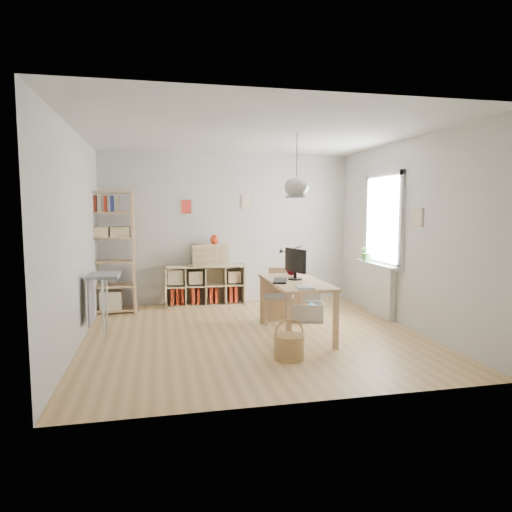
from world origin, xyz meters
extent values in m
plane|color=tan|center=(0.00, 0.00, 0.00)|extent=(4.50, 4.50, 0.00)
plane|color=silver|center=(0.00, 2.25, 1.35)|extent=(4.50, 0.00, 4.50)
plane|color=silver|center=(0.00, -2.25, 1.35)|extent=(4.50, 0.00, 4.50)
plane|color=silver|center=(-2.25, 0.00, 1.35)|extent=(0.00, 4.50, 4.50)
plane|color=silver|center=(2.25, 0.00, 1.35)|extent=(0.00, 4.50, 4.50)
plane|color=silver|center=(0.00, 0.00, 2.70)|extent=(4.50, 4.50, 0.00)
cylinder|color=black|center=(0.55, -0.15, 2.36)|extent=(0.01, 0.01, 0.68)
ellipsoid|color=silver|center=(0.55, -0.15, 2.00)|extent=(0.32, 0.32, 0.27)
cube|color=white|center=(2.23, 0.60, 1.55)|extent=(0.03, 1.00, 1.30)
cube|color=silver|center=(2.21, 0.06, 1.55)|extent=(0.06, 0.08, 1.46)
cube|color=silver|center=(2.21, 1.14, 1.55)|extent=(0.06, 0.08, 1.46)
cube|color=silver|center=(2.21, 0.60, 2.24)|extent=(0.06, 1.16, 0.08)
cube|color=silver|center=(2.21, 0.60, 0.86)|extent=(0.06, 1.16, 0.08)
cube|color=silver|center=(2.19, 0.60, 0.40)|extent=(0.10, 0.80, 0.80)
cube|color=silver|center=(2.14, 0.60, 0.83)|extent=(0.22, 1.20, 0.06)
cube|color=tan|center=(0.55, -0.15, 0.73)|extent=(0.70, 1.50, 0.04)
cube|color=tan|center=(0.25, -0.85, 0.35)|extent=(0.06, 0.06, 0.71)
cube|color=tan|center=(0.25, 0.55, 0.35)|extent=(0.06, 0.06, 0.71)
cube|color=tan|center=(0.85, -0.85, 0.35)|extent=(0.06, 0.06, 0.71)
cube|color=tan|center=(0.85, 0.55, 0.35)|extent=(0.06, 0.06, 0.71)
cube|color=beige|center=(-0.45, 2.04, 0.01)|extent=(1.40, 0.38, 0.03)
cube|color=beige|center=(-0.45, 2.04, 0.70)|extent=(1.40, 0.38, 0.03)
cube|color=beige|center=(-1.14, 2.04, 0.36)|extent=(0.03, 0.38, 0.72)
cube|color=beige|center=(0.23, 2.04, 0.36)|extent=(0.03, 0.38, 0.72)
cube|color=beige|center=(-0.45, 2.22, 0.36)|extent=(1.40, 0.02, 0.72)
cube|color=#9B2510|center=(-1.03, 2.06, 0.19)|extent=(0.06, 0.26, 0.30)
cube|color=#9B2510|center=(-0.94, 2.06, 0.19)|extent=(0.05, 0.26, 0.30)
cube|color=#9B2510|center=(-0.86, 2.06, 0.19)|extent=(0.05, 0.26, 0.30)
cube|color=#9B2510|center=(-0.67, 2.06, 0.19)|extent=(0.05, 0.26, 0.30)
cube|color=#9B2510|center=(-0.58, 2.06, 0.19)|extent=(0.05, 0.26, 0.30)
cube|color=#9B2510|center=(-0.35, 2.06, 0.19)|extent=(0.06, 0.26, 0.30)
cube|color=#9B2510|center=(-0.26, 2.06, 0.19)|extent=(0.06, 0.26, 0.30)
cube|color=#9B2510|center=(0.00, 2.06, 0.19)|extent=(0.06, 0.26, 0.30)
cube|color=#9B2510|center=(0.09, 2.06, 0.19)|extent=(0.05, 0.26, 0.30)
cube|color=tan|center=(-2.41, 1.80, 1.00)|extent=(0.04, 0.38, 2.00)
cube|color=tan|center=(-1.65, 1.80, 1.00)|extent=(0.04, 0.38, 2.00)
cube|color=tan|center=(-2.03, 1.80, 0.05)|extent=(0.76, 0.38, 0.03)
cube|color=tan|center=(-2.03, 1.80, 0.45)|extent=(0.76, 0.38, 0.03)
cube|color=tan|center=(-2.03, 1.80, 0.85)|extent=(0.76, 0.38, 0.03)
cube|color=tan|center=(-2.03, 1.80, 1.25)|extent=(0.76, 0.38, 0.03)
cube|color=tan|center=(-2.03, 1.80, 1.65)|extent=(0.76, 0.38, 0.03)
cube|color=tan|center=(-2.03, 1.80, 1.98)|extent=(0.76, 0.38, 0.03)
cube|color=navy|center=(-2.31, 1.80, 1.79)|extent=(0.04, 0.18, 0.26)
cube|color=maroon|center=(-2.23, 1.80, 1.79)|extent=(0.04, 0.18, 0.26)
cube|color=beige|center=(-2.15, 1.80, 1.79)|extent=(0.04, 0.18, 0.26)
cube|color=#9B2510|center=(-2.07, 1.80, 1.79)|extent=(0.04, 0.18, 0.26)
cube|color=navy|center=(-1.97, 1.80, 1.79)|extent=(0.04, 0.18, 0.26)
cube|color=beige|center=(-1.87, 1.80, 1.79)|extent=(0.04, 0.18, 0.26)
cube|color=gray|center=(-1.97, 0.35, 0.83)|extent=(0.40, 0.55, 0.04)
cylinder|color=silver|center=(-1.97, 0.13, 0.41)|extent=(0.03, 0.03, 0.82)
cylinder|color=silver|center=(-1.97, 0.57, 0.41)|extent=(0.03, 0.03, 0.82)
cube|color=gray|center=(-2.15, 0.35, 0.50)|extent=(0.02, 0.50, 0.62)
cube|color=gray|center=(0.51, 0.50, 0.43)|extent=(0.53, 0.53, 0.06)
cube|color=tan|center=(0.28, 0.41, 0.20)|extent=(0.04, 0.04, 0.40)
cube|color=tan|center=(0.42, 0.73, 0.20)|extent=(0.04, 0.04, 0.40)
cube|color=tan|center=(0.59, 0.28, 0.20)|extent=(0.04, 0.04, 0.40)
cube|color=tan|center=(0.73, 0.59, 0.20)|extent=(0.04, 0.04, 0.40)
cube|color=tan|center=(0.58, 0.67, 0.64)|extent=(0.38, 0.19, 0.36)
cylinder|color=olive|center=(0.19, -1.09, 0.14)|extent=(0.34, 0.34, 0.28)
torus|color=olive|center=(0.19, -1.09, 0.30)|extent=(0.35, 0.03, 0.35)
cube|color=#BABAB5|center=(0.94, 0.61, 0.01)|extent=(0.61, 0.50, 0.02)
cube|color=#BABAB5|center=(0.69, 0.68, 0.14)|extent=(0.12, 0.36, 0.28)
cube|color=#BABAB5|center=(1.19, 0.54, 0.14)|extent=(0.12, 0.36, 0.28)
cube|color=#BABAB5|center=(0.89, 0.44, 0.14)|extent=(0.52, 0.16, 0.28)
cube|color=#BABAB5|center=(0.99, 0.78, 0.14)|extent=(0.52, 0.16, 0.28)
cube|color=#BABAB5|center=(1.03, 0.93, 0.40)|extent=(0.56, 0.31, 0.34)
sphere|color=yellow|center=(0.80, 0.59, 0.20)|extent=(0.12, 0.12, 0.12)
sphere|color=blue|center=(1.04, 0.63, 0.20)|extent=(0.12, 0.12, 0.12)
sphere|color=#D4611A|center=(0.92, 0.60, 0.20)|extent=(0.12, 0.12, 0.12)
sphere|color=#37782B|center=(1.06, 0.50, 0.20)|extent=(0.12, 0.12, 0.12)
cylinder|color=black|center=(0.57, -0.05, 0.76)|extent=(0.20, 0.20, 0.02)
cylinder|color=black|center=(0.57, -0.05, 0.81)|extent=(0.04, 0.04, 0.09)
cube|color=black|center=(0.57, -0.05, 1.02)|extent=(0.16, 0.48, 0.32)
cube|color=black|center=(0.33, -0.16, 0.76)|extent=(0.30, 0.48, 0.02)
cylinder|color=black|center=(0.82, 0.52, 0.77)|extent=(0.05, 0.05, 0.03)
cylinder|color=black|center=(0.82, 0.52, 0.94)|extent=(0.01, 0.01, 0.35)
cone|color=black|center=(0.52, 0.44, 1.10)|extent=(0.09, 0.06, 0.08)
sphere|color=#520B12|center=(0.64, 0.36, 0.83)|extent=(0.15, 0.15, 0.15)
cube|color=silver|center=(0.49, -0.73, 0.76)|extent=(0.25, 0.29, 0.03)
cube|color=beige|center=(-0.35, 2.04, 0.90)|extent=(0.65, 0.32, 0.36)
ellipsoid|color=#AC290E|center=(-0.28, 2.04, 1.17)|extent=(0.14, 0.14, 0.17)
imported|color=#306C28|center=(2.12, 0.95, 1.01)|extent=(0.32, 0.30, 0.29)
camera|label=1|loc=(-1.26, -5.97, 1.72)|focal=32.00mm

